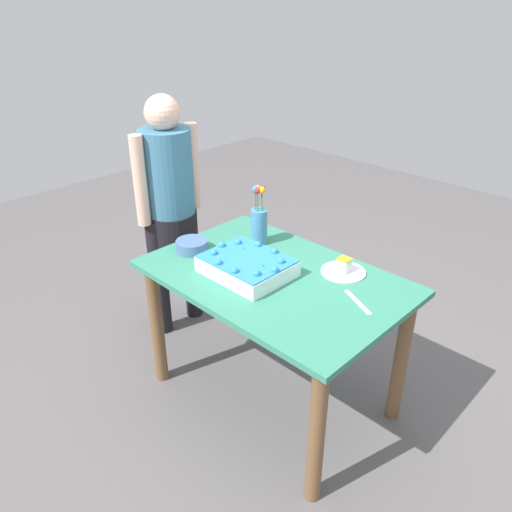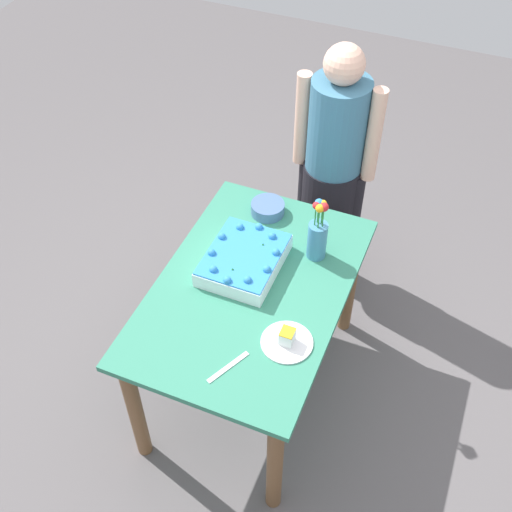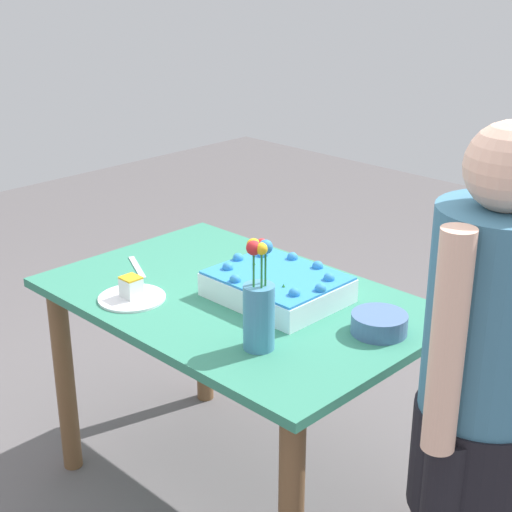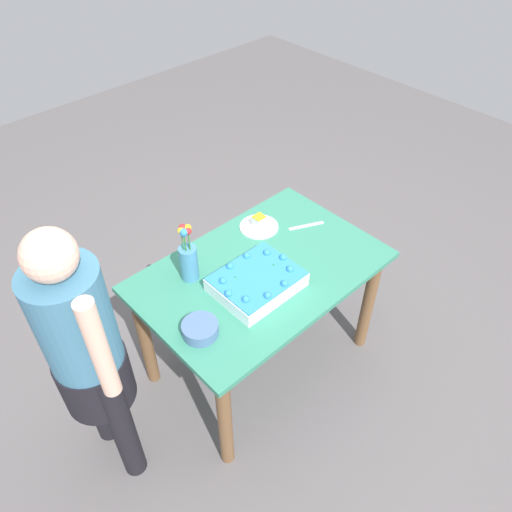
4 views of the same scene
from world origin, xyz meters
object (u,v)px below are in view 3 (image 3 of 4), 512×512
at_px(person_standing, 483,387).
at_px(fruit_bowl, 379,323).
at_px(serving_plate_with_slice, 132,294).
at_px(sheet_cake, 277,286).
at_px(flower_vase, 259,307).
at_px(cake_knife, 137,267).

bearing_deg(person_standing, fruit_bowl, -23.99).
bearing_deg(person_standing, serving_plate_with_slice, 8.37).
bearing_deg(serving_plate_with_slice, person_standing, -171.63).
distance_m(sheet_cake, serving_plate_with_slice, 0.47).
relative_size(flower_vase, person_standing, 0.22).
distance_m(flower_vase, fruit_bowl, 0.38).
bearing_deg(sheet_cake, flower_vase, 124.42).
xyz_separation_m(cake_knife, fruit_bowl, (-0.91, -0.19, 0.03)).
xyz_separation_m(sheet_cake, fruit_bowl, (-0.38, -0.03, -0.01)).
height_order(sheet_cake, person_standing, person_standing).
distance_m(fruit_bowl, person_standing, 0.49).
bearing_deg(serving_plate_with_slice, flower_vase, -174.32).
bearing_deg(flower_vase, cake_knife, -9.61).
distance_m(cake_knife, fruit_bowl, 0.93).
bearing_deg(flower_vase, fruit_bowl, -120.54).
height_order(cake_knife, person_standing, person_standing).
bearing_deg(sheet_cake, serving_plate_with_slice, 45.27).
height_order(sheet_cake, fruit_bowl, sheet_cake).
relative_size(flower_vase, fruit_bowl, 1.97).
bearing_deg(fruit_bowl, sheet_cake, 5.19).
bearing_deg(flower_vase, serving_plate_with_slice, 5.68).
bearing_deg(serving_plate_with_slice, fruit_bowl, -152.59).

